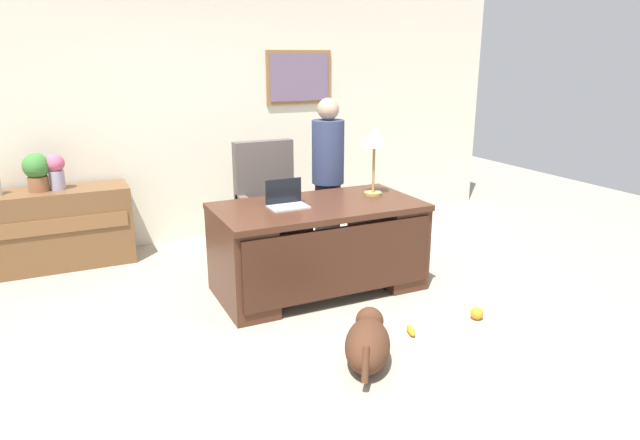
# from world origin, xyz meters

# --- Properties ---
(ground_plane) EXTENTS (12.00, 12.00, 0.00)m
(ground_plane) POSITION_xyz_m (0.00, 0.00, 0.00)
(ground_plane) COLOR #9E937F
(back_wall) EXTENTS (7.00, 0.16, 2.70)m
(back_wall) POSITION_xyz_m (0.01, 2.60, 1.35)
(back_wall) COLOR beige
(back_wall) RESTS_ON ground_plane
(desk) EXTENTS (1.76, 0.93, 0.78)m
(desk) POSITION_xyz_m (0.24, 0.62, 0.42)
(desk) COLOR #422316
(desk) RESTS_ON ground_plane
(credenza) EXTENTS (1.59, 0.50, 0.77)m
(credenza) POSITION_xyz_m (-1.91, 2.25, 0.38)
(credenza) COLOR brown
(credenza) RESTS_ON ground_plane
(armchair) EXTENTS (0.60, 0.59, 1.19)m
(armchair) POSITION_xyz_m (0.12, 1.51, 0.52)
(armchair) COLOR #564C47
(armchair) RESTS_ON ground_plane
(person_standing) EXTENTS (0.32, 0.32, 1.60)m
(person_standing) POSITION_xyz_m (0.70, 1.39, 0.82)
(person_standing) COLOR #262323
(person_standing) RESTS_ON ground_plane
(dog_lying) EXTENTS (0.55, 0.65, 0.30)m
(dog_lying) POSITION_xyz_m (0.01, -0.62, 0.16)
(dog_lying) COLOR #472819
(dog_lying) RESTS_ON ground_plane
(laptop) EXTENTS (0.32, 0.22, 0.23)m
(laptop) POSITION_xyz_m (-0.03, 0.69, 0.84)
(laptop) COLOR #B2B5BA
(laptop) RESTS_ON desk
(desk_lamp) EXTENTS (0.22, 0.22, 0.62)m
(desk_lamp) POSITION_xyz_m (0.83, 0.74, 1.27)
(desk_lamp) COLOR #9E8447
(desk_lamp) RESTS_ON desk
(vase_with_flowers) EXTENTS (0.17, 0.17, 0.34)m
(vase_with_flowers) POSITION_xyz_m (-1.75, 2.25, 0.95)
(vase_with_flowers) COLOR #9991AC
(vase_with_flowers) RESTS_ON credenza
(potted_plant) EXTENTS (0.24, 0.24, 0.36)m
(potted_plant) POSITION_xyz_m (-1.91, 2.25, 0.96)
(potted_plant) COLOR brown
(potted_plant) RESTS_ON credenza
(dog_toy_ball) EXTENTS (0.10, 0.10, 0.10)m
(dog_toy_ball) POSITION_xyz_m (1.11, -0.43, 0.05)
(dog_toy_ball) COLOR orange
(dog_toy_ball) RESTS_ON ground_plane
(dog_toy_bone) EXTENTS (0.10, 0.17, 0.05)m
(dog_toy_bone) POSITION_xyz_m (0.51, -0.41, 0.03)
(dog_toy_bone) COLOR orange
(dog_toy_bone) RESTS_ON ground_plane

